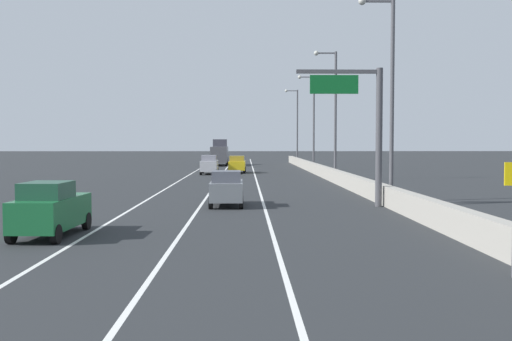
% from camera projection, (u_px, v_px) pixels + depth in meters
% --- Properties ---
extents(ground_plane, '(320.00, 320.00, 0.00)m').
position_uv_depth(ground_plane, '(241.00, 173.00, 66.82)').
color(ground_plane, '#26282B').
extents(lane_stripe_left, '(0.16, 130.00, 0.00)m').
position_uv_depth(lane_stripe_left, '(183.00, 178.00, 57.73)').
color(lane_stripe_left, silver).
rests_on(lane_stripe_left, ground_plane).
extents(lane_stripe_center, '(0.16, 130.00, 0.00)m').
position_uv_depth(lane_stripe_center, '(220.00, 178.00, 57.79)').
color(lane_stripe_center, silver).
rests_on(lane_stripe_center, ground_plane).
extents(lane_stripe_right, '(0.16, 130.00, 0.00)m').
position_uv_depth(lane_stripe_right, '(256.00, 178.00, 57.86)').
color(lane_stripe_right, silver).
rests_on(lane_stripe_right, ground_plane).
extents(jersey_barrier_right, '(0.60, 120.00, 1.10)m').
position_uv_depth(jersey_barrier_right, '(354.00, 183.00, 42.98)').
color(jersey_barrier_right, '#9E998E').
rests_on(jersey_barrier_right, ground_plane).
extents(overhead_sign_gantry, '(4.68, 0.36, 7.50)m').
position_uv_depth(overhead_sign_gantry, '(366.00, 120.00, 32.20)').
color(overhead_sign_gantry, '#47474C').
rests_on(overhead_sign_gantry, ground_plane).
extents(lamp_post_right_second, '(2.14, 0.44, 11.87)m').
position_uv_depth(lamp_post_right_second, '(388.00, 87.00, 34.74)').
color(lamp_post_right_second, '#4C4C51').
rests_on(lamp_post_right_second, ground_plane).
extents(lamp_post_right_third, '(2.14, 0.44, 11.87)m').
position_uv_depth(lamp_post_right_third, '(333.00, 107.00, 54.90)').
color(lamp_post_right_third, '#4C4C51').
rests_on(lamp_post_right_third, ground_plane).
extents(lamp_post_right_fourth, '(2.14, 0.44, 11.87)m').
position_uv_depth(lamp_post_right_fourth, '(312.00, 117.00, 75.07)').
color(lamp_post_right_fourth, '#4C4C51').
rests_on(lamp_post_right_fourth, ground_plane).
extents(lamp_post_right_fifth, '(2.14, 0.44, 11.87)m').
position_uv_depth(lamp_post_right_fifth, '(296.00, 122.00, 95.23)').
color(lamp_post_right_fifth, '#4C4C51').
rests_on(lamp_post_right_fifth, ground_plane).
extents(car_yellow_0, '(1.98, 4.17, 1.95)m').
position_uv_depth(car_yellow_0, '(237.00, 164.00, 67.75)').
color(car_yellow_0, gold).
rests_on(car_yellow_0, ground_plane).
extents(car_silver_1, '(1.87, 4.63, 2.07)m').
position_uv_depth(car_silver_1, '(209.00, 165.00, 65.05)').
color(car_silver_1, '#B7B7BC').
rests_on(car_silver_1, ground_plane).
extents(car_gray_2, '(1.84, 4.04, 1.95)m').
position_uv_depth(car_gray_2, '(227.00, 188.00, 32.73)').
color(car_gray_2, slate).
rests_on(car_gray_2, ground_plane).
extents(car_green_3, '(1.94, 4.41, 2.06)m').
position_uv_depth(car_green_3, '(51.00, 209.00, 22.18)').
color(car_green_3, '#196033').
rests_on(car_green_3, ground_plane).
extents(box_truck, '(2.52, 9.15, 3.91)m').
position_uv_depth(box_truck, '(220.00, 153.00, 89.61)').
color(box_truck, '#4C4C51').
rests_on(box_truck, ground_plane).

